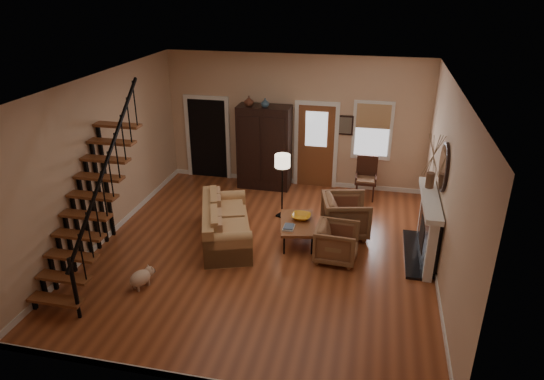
% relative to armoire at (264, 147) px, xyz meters
% --- Properties ---
extents(room, '(7.00, 7.33, 3.30)m').
position_rel_armoire_xyz_m(room, '(0.29, -1.39, 0.46)').
color(room, '#964826').
rests_on(room, ground).
extents(staircase, '(0.94, 2.80, 3.20)m').
position_rel_armoire_xyz_m(staircase, '(-2.08, -4.45, 0.55)').
color(staircase, brown).
rests_on(staircase, ground).
extents(fireplace, '(0.33, 1.95, 2.30)m').
position_rel_armoire_xyz_m(fireplace, '(3.83, -2.65, -0.31)').
color(fireplace, black).
rests_on(fireplace, ground).
extents(armoire, '(1.30, 0.60, 2.10)m').
position_rel_armoire_xyz_m(armoire, '(0.00, 0.00, 0.00)').
color(armoire, black).
rests_on(armoire, ground).
extents(vase_a, '(0.24, 0.24, 0.25)m').
position_rel_armoire_xyz_m(vase_a, '(-0.35, -0.10, 1.17)').
color(vase_a, '#4C2619').
rests_on(vase_a, armoire).
extents(vase_b, '(0.20, 0.20, 0.21)m').
position_rel_armoire_xyz_m(vase_b, '(0.05, -0.10, 1.16)').
color(vase_b, '#334C60').
rests_on(vase_b, armoire).
extents(sofa, '(1.55, 2.28, 0.78)m').
position_rel_armoire_xyz_m(sofa, '(-0.12, -2.91, -0.66)').
color(sofa, tan).
rests_on(sofa, ground).
extents(coffee_table, '(0.88, 1.26, 0.44)m').
position_rel_armoire_xyz_m(coffee_table, '(1.30, -2.63, -0.83)').
color(coffee_table, brown).
rests_on(coffee_table, ground).
extents(bowl, '(0.39, 0.39, 0.10)m').
position_rel_armoire_xyz_m(bowl, '(1.35, -2.48, -0.56)').
color(bowl, orange).
rests_on(bowl, coffee_table).
extents(books, '(0.21, 0.29, 0.05)m').
position_rel_armoire_xyz_m(books, '(1.18, -2.93, -0.58)').
color(books, beige).
rests_on(books, coffee_table).
extents(armchair_left, '(0.83, 0.81, 0.72)m').
position_rel_armoire_xyz_m(armchair_left, '(2.14, -3.15, -0.69)').
color(armchair_left, brown).
rests_on(armchair_left, ground).
extents(armchair_right, '(1.12, 1.10, 0.86)m').
position_rel_armoire_xyz_m(armchair_right, '(2.22, -2.11, -0.62)').
color(armchair_right, brown).
rests_on(armchair_right, ground).
extents(floor_lamp, '(0.44, 0.44, 1.47)m').
position_rel_armoire_xyz_m(floor_lamp, '(0.77, -1.59, -0.32)').
color(floor_lamp, black).
rests_on(floor_lamp, ground).
extents(side_chair, '(0.54, 0.54, 1.02)m').
position_rel_armoire_xyz_m(side_chair, '(2.55, -0.20, -0.54)').
color(side_chair, '#3C1D13').
rests_on(side_chair, ground).
extents(dog, '(0.43, 0.53, 0.33)m').
position_rel_armoire_xyz_m(dog, '(-1.08, -4.79, -0.88)').
color(dog, beige).
rests_on(dog, ground).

